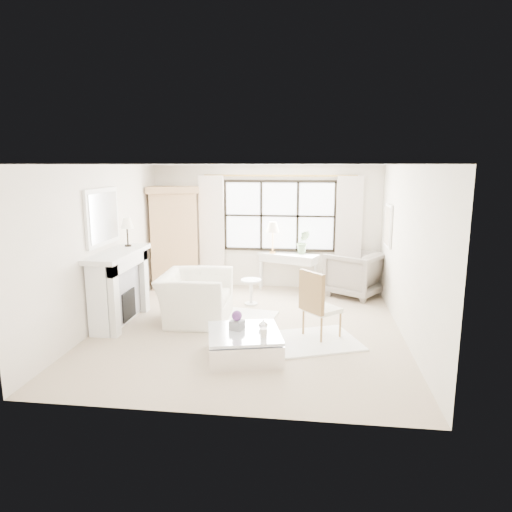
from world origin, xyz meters
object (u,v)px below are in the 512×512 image
at_px(console_table, 288,272).
at_px(coffee_table, 244,345).
at_px(club_armchair, 195,297).
at_px(armoire, 173,236).

distance_m(console_table, coffee_table, 3.73).
relative_size(club_armchair, coffee_table, 1.08).
bearing_deg(coffee_table, armoire, 106.66).
xyz_separation_m(console_table, coffee_table, (-0.41, -3.70, -0.22)).
distance_m(console_table, club_armchair, 2.71).
distance_m(armoire, coffee_table, 4.34).
bearing_deg(armoire, club_armchair, -84.80).
relative_size(console_table, coffee_table, 1.14).
bearing_deg(console_table, coffee_table, -74.69).
height_order(armoire, club_armchair, armoire).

